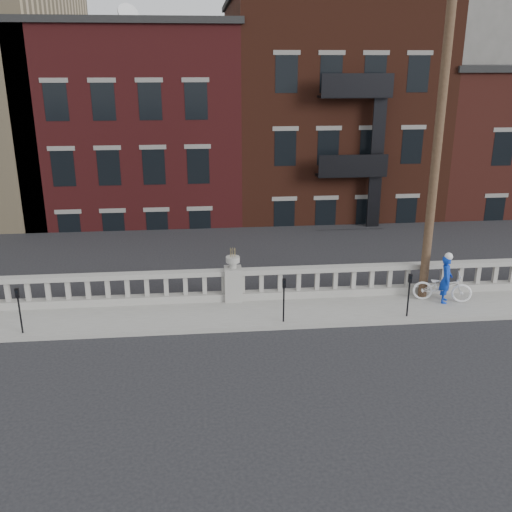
{
  "coord_description": "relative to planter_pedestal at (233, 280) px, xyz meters",
  "views": [
    {
      "loc": [
        -0.98,
        -13.08,
        7.45
      ],
      "look_at": [
        0.66,
        3.2,
        1.87
      ],
      "focal_mm": 40.0,
      "sensor_mm": 36.0,
      "label": 1
    }
  ],
  "objects": [
    {
      "name": "bicycle",
      "position": [
        6.67,
        -0.77,
        -0.2
      ],
      "size": [
        1.94,
        1.13,
        0.96
      ],
      "primitive_type": "imported",
      "rotation": [
        0.0,
        0.0,
        1.28
      ],
      "color": "white",
      "rests_on": "sidewalk"
    },
    {
      "name": "planter_pedestal",
      "position": [
        0.0,
        0.0,
        0.0
      ],
      "size": [
        0.55,
        0.55,
        1.76
      ],
      "color": "gray",
      "rests_on": "sidewalk"
    },
    {
      "name": "lower_level",
      "position": [
        0.56,
        19.09,
        1.8
      ],
      "size": [
        80.0,
        44.0,
        20.8
      ],
      "color": "#605E59",
      "rests_on": "ground"
    },
    {
      "name": "parking_meter_c",
      "position": [
        -6.12,
        -1.8,
        0.17
      ],
      "size": [
        0.1,
        0.09,
        1.36
      ],
      "color": "black",
      "rests_on": "sidewalk"
    },
    {
      "name": "utility_pole",
      "position": [
        6.2,
        -0.35,
        4.41
      ],
      "size": [
        1.6,
        0.28,
        10.0
      ],
      "color": "#422D1E",
      "rests_on": "sidewalk"
    },
    {
      "name": "sidewalk",
      "position": [
        0.0,
        -0.95,
        -0.76
      ],
      "size": [
        32.0,
        2.2,
        0.15
      ],
      "primitive_type": "cube",
      "color": "gray",
      "rests_on": "ground"
    },
    {
      "name": "cyclist",
      "position": [
        6.72,
        -0.85,
        0.09
      ],
      "size": [
        0.56,
        0.66,
        1.55
      ],
      "primitive_type": "imported",
      "rotation": [
        0.0,
        0.0,
        1.17
      ],
      "color": "#0B30A9",
      "rests_on": "sidewalk"
    },
    {
      "name": "parking_meter_e",
      "position": [
        5.16,
        -1.8,
        0.17
      ],
      "size": [
        0.1,
        0.09,
        1.36
      ],
      "color": "black",
      "rests_on": "sidewalk"
    },
    {
      "name": "ground",
      "position": [
        0.0,
        -3.95,
        -0.83
      ],
      "size": [
        120.0,
        120.0,
        0.0
      ],
      "primitive_type": "plane",
      "color": "black",
      "rests_on": "ground"
    },
    {
      "name": "balustrade",
      "position": [
        0.0,
        0.0,
        -0.19
      ],
      "size": [
        28.0,
        0.34,
        1.03
      ],
      "color": "gray",
      "rests_on": "sidewalk"
    },
    {
      "name": "parking_meter_d",
      "position": [
        1.38,
        -1.8,
        0.17
      ],
      "size": [
        0.1,
        0.09,
        1.36
      ],
      "color": "black",
      "rests_on": "sidewalk"
    }
  ]
}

